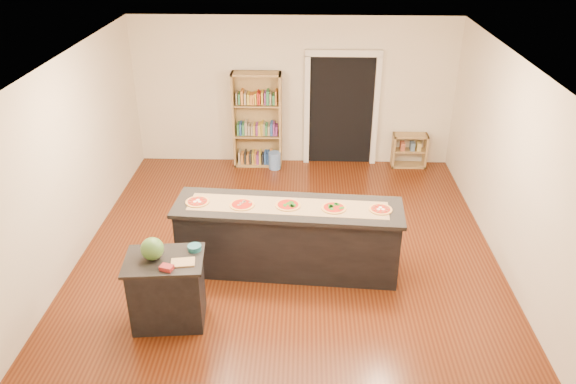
{
  "coord_description": "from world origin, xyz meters",
  "views": [
    {
      "loc": [
        0.23,
        -6.69,
        4.57
      ],
      "look_at": [
        0.0,
        0.2,
        1.0
      ],
      "focal_mm": 35.0,
      "sensor_mm": 36.0,
      "label": 1
    }
  ],
  "objects_px": {
    "bookshelf": "(257,120)",
    "waste_bin": "(275,160)",
    "watermelon": "(152,249)",
    "low_shelf": "(409,150)",
    "side_counter": "(167,290)",
    "kitchen_island": "(288,238)"
  },
  "relations": [
    {
      "from": "waste_bin",
      "to": "side_counter",
      "type": "bearing_deg",
      "value": -103.12
    },
    {
      "from": "low_shelf",
      "to": "watermelon",
      "type": "height_order",
      "value": "watermelon"
    },
    {
      "from": "kitchen_island",
      "to": "waste_bin",
      "type": "distance_m",
      "value": 3.35
    },
    {
      "from": "kitchen_island",
      "to": "low_shelf",
      "type": "height_order",
      "value": "kitchen_island"
    },
    {
      "from": "waste_bin",
      "to": "kitchen_island",
      "type": "bearing_deg",
      "value": -83.7
    },
    {
      "from": "bookshelf",
      "to": "watermelon",
      "type": "xyz_separation_m",
      "value": [
        -0.83,
        -4.62,
        0.12
      ]
    },
    {
      "from": "side_counter",
      "to": "bookshelf",
      "type": "xyz_separation_m",
      "value": [
        0.71,
        4.63,
        0.46
      ]
    },
    {
      "from": "low_shelf",
      "to": "watermelon",
      "type": "relative_size",
      "value": 2.45
    },
    {
      "from": "side_counter",
      "to": "waste_bin",
      "type": "bearing_deg",
      "value": 71.38
    },
    {
      "from": "kitchen_island",
      "to": "low_shelf",
      "type": "relative_size",
      "value": 4.64
    },
    {
      "from": "side_counter",
      "to": "waste_bin",
      "type": "xyz_separation_m",
      "value": [
        1.04,
        4.45,
        -0.29
      ]
    },
    {
      "from": "kitchen_island",
      "to": "bookshelf",
      "type": "distance_m",
      "value": 3.58
    },
    {
      "from": "kitchen_island",
      "to": "low_shelf",
      "type": "distance_m",
      "value": 4.16
    },
    {
      "from": "side_counter",
      "to": "watermelon",
      "type": "height_order",
      "value": "watermelon"
    },
    {
      "from": "kitchen_island",
      "to": "watermelon",
      "type": "distance_m",
      "value": 1.97
    },
    {
      "from": "bookshelf",
      "to": "low_shelf",
      "type": "relative_size",
      "value": 2.79
    },
    {
      "from": "side_counter",
      "to": "low_shelf",
      "type": "bearing_deg",
      "value": 46.59
    },
    {
      "from": "kitchen_island",
      "to": "waste_bin",
      "type": "relative_size",
      "value": 9.13
    },
    {
      "from": "side_counter",
      "to": "bookshelf",
      "type": "height_order",
      "value": "bookshelf"
    },
    {
      "from": "side_counter",
      "to": "waste_bin",
      "type": "relative_size",
      "value": 2.74
    },
    {
      "from": "low_shelf",
      "to": "kitchen_island",
      "type": "bearing_deg",
      "value": -122.26
    },
    {
      "from": "bookshelf",
      "to": "waste_bin",
      "type": "distance_m",
      "value": 0.83
    }
  ]
}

